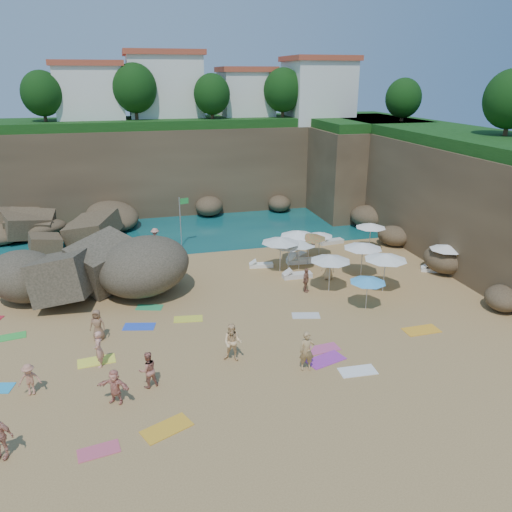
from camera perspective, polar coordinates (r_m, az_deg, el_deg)
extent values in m
plane|color=tan|center=(29.04, -2.32, -6.02)|extent=(120.00, 120.00, 0.00)
plane|color=#0C4751|center=(57.22, -8.95, 6.89)|extent=(120.00, 120.00, 0.00)
cube|color=brown|center=(51.81, -6.33, 10.17)|extent=(44.00, 8.00, 8.00)
cube|color=brown|center=(42.44, 21.08, 6.79)|extent=(8.00, 30.00, 8.00)
cube|color=brown|center=(51.53, 11.54, 9.84)|extent=(10.00, 12.00, 8.00)
cube|color=white|center=(51.61, -18.34, 16.83)|extent=(6.00, 5.00, 5.50)
cube|color=#B2472D|center=(51.58, -18.72, 20.15)|extent=(6.48, 5.40, 0.50)
cube|color=white|center=(52.73, -10.38, 18.07)|extent=(7.00, 6.00, 6.50)
cube|color=#B2472D|center=(52.75, -10.63, 21.87)|extent=(7.56, 6.48, 0.50)
cube|color=white|center=(53.06, -1.18, 17.57)|extent=(5.00, 5.00, 5.00)
cube|color=#B2472D|center=(53.02, -1.20, 20.54)|extent=(5.40, 5.40, 0.50)
cube|color=white|center=(53.26, 7.07, 17.98)|extent=(6.00, 6.00, 6.00)
cube|color=#B2472D|center=(53.25, 7.23, 21.48)|extent=(6.48, 6.48, 0.50)
sphere|color=#11380F|center=(49.96, -23.27, 16.70)|extent=(3.60, 3.60, 3.60)
sphere|color=#11380F|center=(49.55, -13.72, 18.15)|extent=(4.05, 4.05, 4.05)
sphere|color=#11380F|center=(49.29, -5.07, 17.95)|extent=(3.42, 3.42, 3.42)
sphere|color=#11380F|center=(50.96, 3.11, 18.42)|extent=(3.78, 3.78, 3.78)
sphere|color=#11380F|center=(48.26, 16.50, 16.92)|extent=(3.15, 3.15, 3.15)
sphere|color=#11380F|center=(39.06, 27.13, 15.67)|extent=(3.60, 3.60, 3.60)
cylinder|color=white|center=(57.42, -25.86, 8.25)|extent=(0.10, 0.10, 6.00)
cylinder|color=white|center=(57.15, -24.38, 8.42)|extent=(0.10, 0.10, 6.00)
cylinder|color=silver|center=(39.33, -8.64, 3.87)|extent=(0.08, 0.08, 3.92)
cube|color=green|center=(38.95, -8.20, 6.24)|extent=(0.66, 0.26, 0.44)
cylinder|color=silver|center=(34.00, 2.78, 0.08)|extent=(0.07, 0.07, 2.34)
cone|color=silver|center=(33.63, 2.81, 1.86)|extent=(2.62, 2.62, 0.40)
cylinder|color=silver|center=(35.63, 4.79, 0.95)|extent=(0.07, 0.07, 2.30)
cone|color=white|center=(35.30, 4.84, 2.63)|extent=(2.58, 2.58, 0.39)
cylinder|color=silver|center=(34.47, 4.94, 0.04)|extent=(0.06, 0.06, 2.03)
cone|color=silver|center=(34.16, 4.99, 1.56)|extent=(2.27, 2.27, 0.35)
cylinder|color=silver|center=(39.12, 12.88, 2.07)|extent=(0.06, 0.06, 2.06)
cone|color=white|center=(38.84, 12.99, 3.44)|extent=(2.31, 2.31, 0.35)
cylinder|color=silver|center=(35.87, 20.80, -0.47)|extent=(0.06, 0.06, 1.98)
cone|color=white|center=(35.58, 20.98, 0.96)|extent=(2.22, 2.22, 0.34)
cylinder|color=silver|center=(37.26, 7.23, 1.28)|extent=(0.05, 0.05, 1.76)
cone|color=white|center=(37.00, 7.29, 2.51)|extent=(1.98, 1.98, 0.30)
cylinder|color=silver|center=(35.41, 6.00, 0.70)|extent=(0.06, 0.06, 2.20)
cone|color=#E43F28|center=(35.08, 6.06, 2.31)|extent=(2.46, 2.46, 0.38)
cylinder|color=silver|center=(31.21, 8.41, -2.06)|extent=(0.07, 0.07, 2.25)
cone|color=silver|center=(30.83, 8.51, -0.22)|extent=(2.52, 2.52, 0.38)
cylinder|color=silver|center=(33.76, 12.00, -0.55)|extent=(0.07, 0.07, 2.27)
cone|color=white|center=(33.40, 12.13, 1.19)|extent=(2.55, 2.55, 0.39)
cylinder|color=silver|center=(34.35, 3.73, -0.11)|extent=(0.06, 0.06, 1.90)
cone|color=white|center=(34.05, 3.76, 1.32)|extent=(2.13, 2.13, 0.32)
cylinder|color=silver|center=(29.33, 12.55, -4.25)|extent=(0.05, 0.05, 1.85)
cone|color=#44ABE9|center=(28.98, 12.68, -2.65)|extent=(2.08, 2.08, 0.32)
cylinder|color=silver|center=(31.83, 14.45, -1.95)|extent=(0.07, 0.07, 2.36)
cone|color=white|center=(31.44, 14.62, -0.06)|extent=(2.64, 2.64, 0.40)
cube|color=white|center=(35.94, 5.08, -0.57)|extent=(1.99, 0.75, 0.31)
cube|color=silver|center=(40.43, 8.58, 1.64)|extent=(2.07, 0.91, 0.31)
cube|color=silver|center=(36.86, 4.72, -0.05)|extent=(1.85, 1.59, 0.29)
cube|color=white|center=(35.09, 0.59, -1.05)|extent=(1.74, 0.81, 0.26)
cube|color=white|center=(36.42, 19.63, -1.47)|extent=(1.75, 1.21, 0.26)
cube|color=silver|center=(33.38, 4.73, -2.21)|extent=(1.97, 0.69, 0.30)
cube|color=#CD5066|center=(20.05, -17.53, -20.47)|extent=(1.57, 0.96, 0.03)
cube|color=gold|center=(20.44, -10.16, -18.81)|extent=(2.10, 1.62, 0.03)
cube|color=green|center=(28.96, -26.27, -8.29)|extent=(1.61, 0.98, 0.03)
cube|color=#FEF942|center=(25.21, -17.77, -11.36)|extent=(1.79, 1.01, 0.03)
cube|color=silver|center=(28.32, 5.72, -6.79)|extent=(1.69, 1.12, 0.03)
cube|color=purple|center=(24.37, 7.95, -11.66)|extent=(2.05, 1.42, 0.03)
cube|color=blue|center=(27.74, -13.21, -7.86)|extent=(1.81, 1.20, 0.03)
cube|color=#CB4F85|center=(25.24, 7.70, -10.45)|extent=(1.65, 0.94, 0.03)
cube|color=#F9A827|center=(28.07, 18.38, -8.05)|extent=(1.91, 0.99, 0.03)
cube|color=#2EA161|center=(29.77, -12.09, -5.77)|extent=(1.66, 1.16, 0.03)
cube|color=yellow|center=(28.07, -7.75, -7.14)|extent=(1.68, 1.01, 0.03)
cube|color=white|center=(23.79, 11.54, -12.76)|extent=(1.73, 0.93, 0.03)
imported|color=#B86F5C|center=(22.40, -12.25, -12.59)|extent=(0.96, 0.84, 1.67)
imported|color=tan|center=(39.02, -11.42, 1.89)|extent=(1.11, 1.14, 1.75)
imported|color=#9C664E|center=(31.04, 5.73, -2.76)|extent=(0.88, 0.94, 1.56)
imported|color=#DCB173|center=(33.10, 8.27, -1.21)|extent=(0.94, 0.93, 1.76)
imported|color=tan|center=(36.26, -18.69, -0.10)|extent=(1.76, 0.64, 1.85)
imported|color=#E29A80|center=(24.38, -17.54, -10.11)|extent=(0.43, 0.65, 1.77)
imported|color=tan|center=(23.76, -24.28, -13.85)|extent=(0.93, 1.43, 0.38)
imported|color=tan|center=(20.89, -27.04, -19.36)|extent=(1.51, 2.00, 0.43)
imported|color=#875F43|center=(26.96, -17.52, -8.67)|extent=(1.23, 1.78, 0.43)
imported|color=tan|center=(22.09, -15.69, -15.41)|extent=(1.94, 1.99, 0.40)
imported|color=tan|center=(23.46, 5.77, -12.32)|extent=(1.01, 1.96, 0.45)
imported|color=#F8CA8D|center=(23.98, -2.67, -11.11)|extent=(1.63, 2.05, 0.70)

